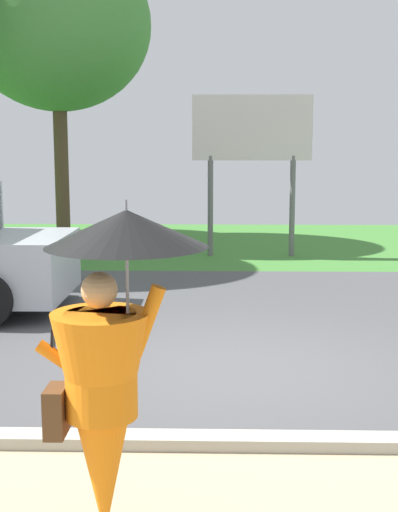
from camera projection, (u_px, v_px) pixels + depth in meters
name	position (u px, v px, depth m)	size (l,w,h in m)	color
ground_plane	(234.00, 310.00, 10.59)	(40.00, 22.00, 0.20)	#4C4C4F
monk_pedestrian	(107.00, 371.00, 4.23)	(1.06, 0.97, 2.13)	orange
roadside_billboard	(252.00, 140.00, 15.11)	(2.60, 0.12, 3.50)	slate
tree_center_back	(57.00, 25.00, 17.35)	(4.69, 4.69, 7.52)	brown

